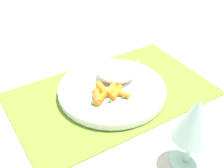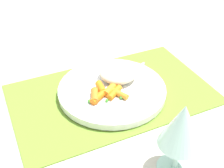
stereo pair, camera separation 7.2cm
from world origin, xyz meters
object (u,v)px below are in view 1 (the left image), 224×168
fork (116,82)px  wine_glass (195,121)px  carrot_portion (107,93)px  plate (112,90)px  rice_mound (116,72)px

fork → wine_glass: (0.00, 0.26, 0.08)m
carrot_portion → wine_glass: size_ratio=0.58×
plate → rice_mound: rice_mound is taller
plate → wine_glass: wine_glass is taller
carrot_portion → fork: carrot_portion is taller
plate → wine_glass: 0.27m
plate → carrot_portion: bearing=39.9°
plate → carrot_portion: size_ratio=2.97×
plate → wine_glass: bearing=93.0°
plate → rice_mound: (-0.03, -0.03, 0.03)m
wine_glass → fork: bearing=-91.0°
plate → wine_glass: size_ratio=1.72×
fork → wine_glass: wine_glass is taller
rice_mound → wine_glass: wine_glass is taller
carrot_portion → fork: 0.06m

